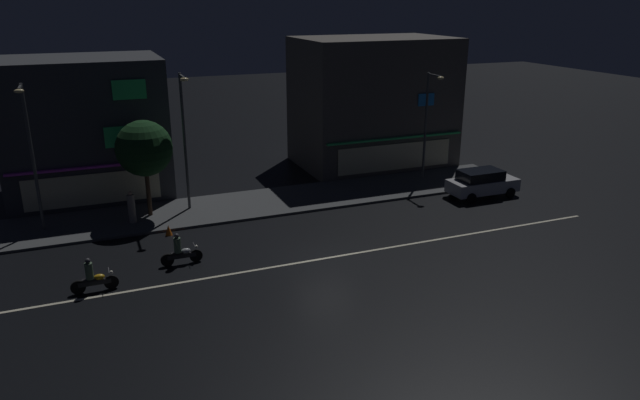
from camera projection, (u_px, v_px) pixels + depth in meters
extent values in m
plane|color=black|center=(325.00, 259.00, 27.64)|extent=(140.00, 140.00, 0.00)
cube|color=beige|center=(325.00, 258.00, 27.64)|extent=(30.64, 0.16, 0.01)
cube|color=#424447|center=(270.00, 202.00, 35.12)|extent=(32.25, 4.81, 0.14)
cube|color=#56514C|center=(373.00, 102.00, 42.38)|extent=(10.62, 7.11, 8.98)
cube|color=#33E572|center=(396.00, 138.00, 39.77)|extent=(10.09, 0.24, 0.12)
cube|color=#268CF2|center=(426.00, 100.00, 39.79)|extent=(1.20, 0.08, 0.83)
cube|color=beige|center=(395.00, 157.00, 40.24)|extent=(8.50, 0.06, 1.80)
cube|color=#383A3F|center=(85.00, 128.00, 35.58)|extent=(9.18, 6.90, 8.30)
cube|color=#D83FD8|center=(91.00, 167.00, 32.95)|extent=(8.72, 0.24, 0.12)
cube|color=#33E572|center=(129.00, 90.00, 32.53)|extent=(1.81, 0.08, 1.08)
cube|color=#33E572|center=(122.00, 137.00, 33.13)|extent=(1.83, 0.08, 1.17)
cube|color=beige|center=(93.00, 189.00, 33.42)|extent=(7.34, 0.06, 1.80)
cylinder|color=#47494C|center=(33.00, 159.00, 29.58)|extent=(0.16, 0.16, 7.53)
cube|color=#47494C|center=(20.00, 87.00, 27.78)|extent=(0.10, 1.40, 0.10)
ellipsoid|color=#F9E099|center=(19.00, 91.00, 27.19)|extent=(0.44, 0.32, 0.20)
cylinder|color=#47494C|center=(185.00, 143.00, 32.65)|extent=(0.16, 0.16, 7.64)
cube|color=#47494C|center=(182.00, 76.00, 30.84)|extent=(0.10, 1.40, 0.10)
ellipsoid|color=#F9E099|center=(184.00, 79.00, 30.25)|extent=(0.44, 0.32, 0.20)
cylinder|color=#47494C|center=(425.00, 127.00, 38.41)|extent=(0.16, 0.16, 6.96)
cube|color=#47494C|center=(435.00, 75.00, 36.70)|extent=(0.10, 1.40, 0.10)
ellipsoid|color=#F9E099|center=(441.00, 78.00, 36.11)|extent=(0.44, 0.32, 0.20)
cylinder|color=gray|center=(132.00, 209.00, 31.49)|extent=(0.39, 0.39, 1.54)
sphere|color=tan|center=(130.00, 193.00, 31.21)|extent=(0.22, 0.22, 0.22)
cylinder|color=#473323|center=(148.00, 193.00, 32.41)|extent=(0.24, 0.24, 2.58)
sphere|color=#143819|center=(144.00, 148.00, 31.60)|extent=(3.02, 3.02, 3.02)
cube|color=silver|center=(482.00, 185.00, 36.17)|extent=(4.30, 1.78, 0.76)
cube|color=black|center=(481.00, 175.00, 35.87)|extent=(2.58, 1.57, 0.60)
cube|color=#F9F2CC|center=(504.00, 177.00, 37.41)|extent=(0.08, 0.20, 0.12)
cube|color=#F9F2CC|center=(517.00, 183.00, 36.35)|extent=(0.08, 0.20, 0.12)
cylinder|color=black|center=(492.00, 185.00, 37.57)|extent=(0.62, 0.20, 0.62)
cylinder|color=black|center=(510.00, 193.00, 36.01)|extent=(0.62, 0.20, 0.62)
cylinder|color=black|center=(454.00, 190.00, 36.57)|extent=(0.62, 0.20, 0.62)
cylinder|color=black|center=(471.00, 198.00, 35.01)|extent=(0.62, 0.20, 0.62)
cylinder|color=black|center=(196.00, 256.00, 27.22)|extent=(0.60, 0.08, 0.60)
cylinder|color=black|center=(167.00, 260.00, 26.77)|extent=(0.60, 0.10, 0.60)
cube|color=black|center=(182.00, 256.00, 26.96)|extent=(1.30, 0.14, 0.20)
ellipsoid|color=#B2B7BC|center=(186.00, 251.00, 26.96)|extent=(0.44, 0.26, 0.24)
cube|color=black|center=(177.00, 253.00, 26.84)|extent=(0.56, 0.22, 0.10)
cylinder|color=slate|center=(194.00, 245.00, 27.03)|extent=(0.03, 0.60, 0.03)
sphere|color=white|center=(196.00, 247.00, 27.09)|extent=(0.14, 0.14, 0.14)
cylinder|color=#4C664C|center=(177.00, 245.00, 26.73)|extent=(0.32, 0.32, 0.70)
sphere|color=#333338|center=(177.00, 236.00, 26.58)|extent=(0.22, 0.22, 0.22)
cylinder|color=black|center=(111.00, 282.00, 24.69)|extent=(0.60, 0.08, 0.60)
cylinder|color=black|center=(78.00, 287.00, 24.24)|extent=(0.60, 0.10, 0.60)
cube|color=black|center=(95.00, 283.00, 24.43)|extent=(1.30, 0.14, 0.20)
ellipsoid|color=gold|center=(99.00, 277.00, 24.43)|extent=(0.44, 0.26, 0.24)
cube|color=black|center=(89.00, 280.00, 24.31)|extent=(0.56, 0.22, 0.10)
cylinder|color=slate|center=(109.00, 270.00, 24.50)|extent=(0.03, 0.60, 0.03)
sphere|color=white|center=(111.00, 272.00, 24.56)|extent=(0.14, 0.14, 0.14)
cylinder|color=#4C664C|center=(89.00, 271.00, 24.20)|extent=(0.32, 0.32, 0.70)
sphere|color=#333338|center=(88.00, 261.00, 24.05)|extent=(0.22, 0.22, 0.22)
cone|color=orange|center=(169.00, 230.00, 30.30)|extent=(0.36, 0.36, 0.55)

